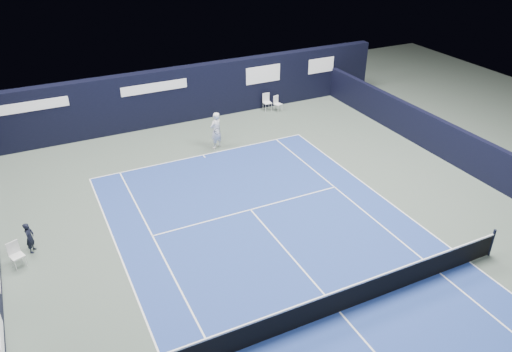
{
  "coord_description": "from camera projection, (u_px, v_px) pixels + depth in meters",
  "views": [
    {
      "loc": [
        -7.31,
        -9.07,
        11.26
      ],
      "look_at": [
        0.43,
        6.77,
        1.3
      ],
      "focal_mm": 35.0,
      "sensor_mm": 36.0,
      "label": 1
    }
  ],
  "objects": [
    {
      "name": "court_surface",
      "position": [
        339.0,
        312.0,
        15.43
      ],
      "size": [
        10.97,
        23.77,
        0.01
      ],
      "primitive_type": "cube",
      "color": "navy",
      "rests_on": "ground"
    },
    {
      "name": "tennis_net",
      "position": [
        341.0,
        300.0,
        15.18
      ],
      "size": [
        12.9,
        0.1,
        1.1
      ],
      "color": "black",
      "rests_on": "ground"
    },
    {
      "name": "ground",
      "position": [
        306.0,
        274.0,
        16.99
      ],
      "size": [
        48.0,
        48.0,
        0.0
      ],
      "primitive_type": "plane",
      "color": "#48564C",
      "rests_on": "ground"
    },
    {
      "name": "line_judge",
      "position": [
        30.0,
        238.0,
        17.78
      ],
      "size": [
        0.44,
        0.52,
        1.2
      ],
      "primitive_type": "imported",
      "rotation": [
        0.0,
        0.0,
        1.14
      ],
      "color": "black",
      "rests_on": "ground"
    },
    {
      "name": "line_judge_chair",
      "position": [
        15.0,
        253.0,
        17.12
      ],
      "size": [
        0.54,
        0.53,
        0.95
      ],
      "rotation": [
        0.0,
        0.0,
        0.36
      ],
      "color": "silver",
      "rests_on": "ground"
    },
    {
      "name": "enclosure_wall_right",
      "position": [
        453.0,
        145.0,
        23.69
      ],
      "size": [
        0.3,
        22.0,
        1.8
      ],
      "primitive_type": "cube",
      "color": "black",
      "rests_on": "ground"
    },
    {
      "name": "back_sponsor_wall",
      "position": [
        172.0,
        96.0,
        27.57
      ],
      "size": [
        26.0,
        0.63,
        3.1
      ],
      "color": "black",
      "rests_on": "ground"
    },
    {
      "name": "court_markings",
      "position": [
        339.0,
        312.0,
        15.42
      ],
      "size": [
        11.03,
        23.83,
        0.0
      ],
      "color": "white",
      "rests_on": "court_surface"
    },
    {
      "name": "tennis_player",
      "position": [
        216.0,
        130.0,
        24.99
      ],
      "size": [
        0.82,
        0.96,
        1.91
      ],
      "color": "silver",
      "rests_on": "ground"
    },
    {
      "name": "folding_chair_back_a",
      "position": [
        277.0,
        101.0,
        29.56
      ],
      "size": [
        0.51,
        0.53,
        0.91
      ],
      "rotation": [
        0.0,
        0.0,
        0.34
      ],
      "color": "white",
      "rests_on": "ground"
    },
    {
      "name": "folding_chair_back_b",
      "position": [
        267.0,
        101.0,
        29.66
      ],
      "size": [
        0.47,
        0.45,
        1.02
      ],
      "rotation": [
        0.0,
        0.0,
        -0.04
      ],
      "color": "silver",
      "rests_on": "ground"
    }
  ]
}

